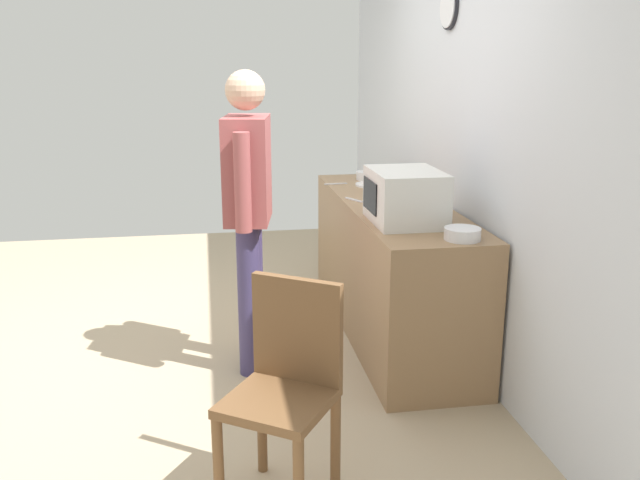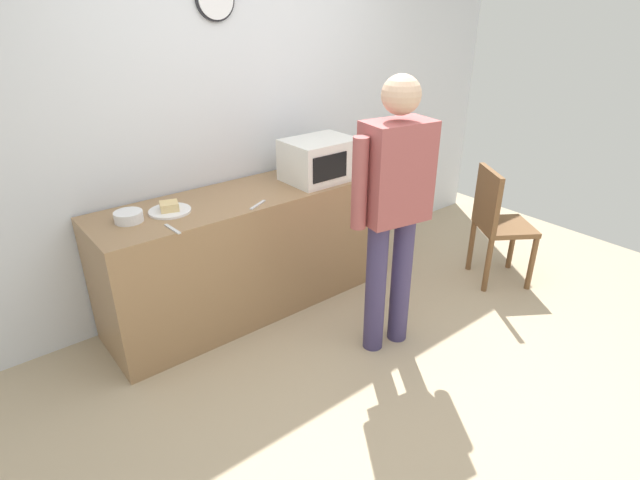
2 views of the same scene
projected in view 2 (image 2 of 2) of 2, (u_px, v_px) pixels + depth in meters
ground_plane at (388, 376)px, 3.10m from camera, size 6.00×6.00×0.00m
back_wall at (239, 120)px, 3.66m from camera, size 5.40×0.13×2.60m
kitchen_counter at (255, 250)px, 3.67m from camera, size 2.19×0.62×0.89m
microwave at (319, 160)px, 3.67m from camera, size 0.50×0.39×0.30m
sandwich_plate at (170, 209)px, 3.15m from camera, size 0.26×0.26×0.07m
salad_bowl at (129, 217)px, 3.01m from camera, size 0.17×0.17×0.06m
cereal_bowl at (345, 159)px, 4.09m from camera, size 0.19×0.19×0.06m
fork_utensil at (173, 229)px, 2.92m from camera, size 0.03×0.17×0.01m
spoon_utensil at (258, 205)px, 3.26m from camera, size 0.16×0.09×0.01m
person_standing at (394, 200)px, 2.98m from camera, size 0.58×0.30×1.74m
wooden_chair at (497, 221)px, 3.96m from camera, size 0.55×0.55×0.94m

